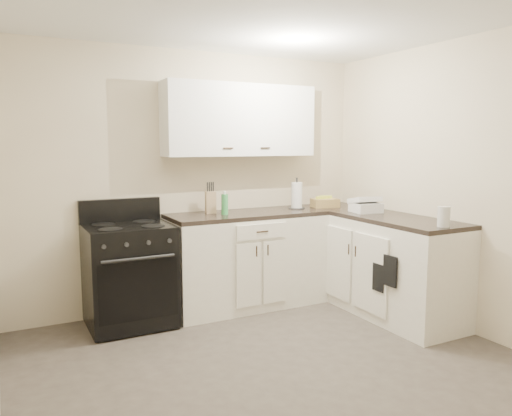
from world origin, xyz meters
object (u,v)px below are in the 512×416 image
countertop_grill (366,208)px  stove (130,275)px  knife_block (211,202)px  wicker_basket (325,203)px  paper_towel (297,196)px

countertop_grill → stove: bearing=176.1°
knife_block → countertop_grill: bearing=-15.4°
stove → knife_block: (0.84, 0.15, 0.59)m
wicker_basket → paper_towel: bearing=172.7°
stove → knife_block: 1.04m
knife_block → paper_towel: paper_towel is taller
wicker_basket → countertop_grill: size_ratio=1.04×
stove → wicker_basket: size_ratio=3.29×
paper_towel → countertop_grill: (0.45, -0.56, -0.09)m
stove → paper_towel: (1.76, 0.05, 0.62)m
stove → countertop_grill: bearing=-12.8°
stove → knife_block: knife_block is taller
paper_towel → wicker_basket: size_ratio=1.01×
paper_towel → countertop_grill: bearing=-51.0°
stove → wicker_basket: 2.16m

